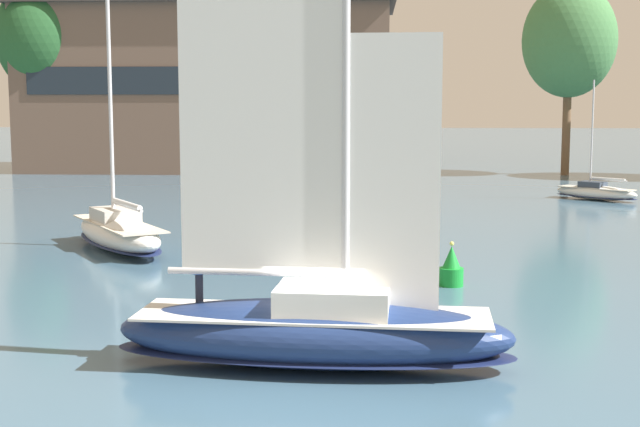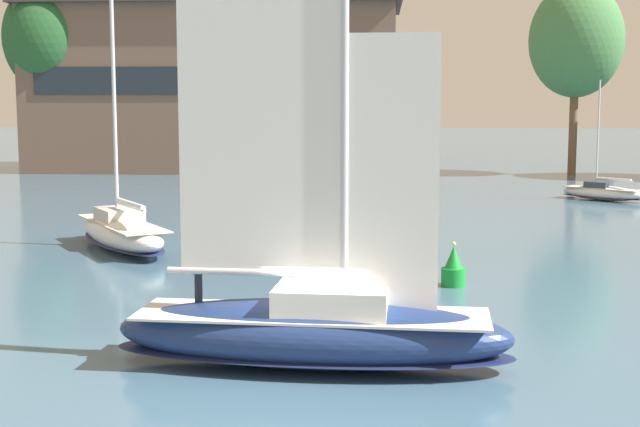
{
  "view_description": "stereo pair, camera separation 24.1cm",
  "coord_description": "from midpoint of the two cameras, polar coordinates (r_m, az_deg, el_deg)",
  "views": [
    {
      "loc": [
        1.34,
        -21.37,
        6.53
      ],
      "look_at": [
        0.0,
        3.0,
        3.45
      ],
      "focal_mm": 50.0,
      "sensor_mm": 36.0,
      "label": 1
    },
    {
      "loc": [
        1.58,
        -21.36,
        6.53
      ],
      "look_at": [
        0.0,
        3.0,
        3.45
      ],
      "focal_mm": 50.0,
      "sensor_mm": 36.0,
      "label": 2
    }
  ],
  "objects": [
    {
      "name": "ground_plane",
      "position": [
        22.39,
        -0.19,
        -9.76
      ],
      "size": [
        400.0,
        400.0,
        0.0
      ],
      "primitive_type": "plane",
      "color": "#42667F"
    },
    {
      "name": "sailboat_moored_outer_mooring",
      "position": [
        40.44,
        -12.37,
        -1.1
      ],
      "size": [
        6.78,
        8.58,
        11.92
      ],
      "color": "white",
      "rests_on": "ground"
    },
    {
      "name": "waterfront_building",
      "position": [
        86.08,
        -6.59,
        8.11
      ],
      "size": [
        34.93,
        14.29,
        15.86
      ],
      "color": "brown",
      "rests_on": "ground"
    },
    {
      "name": "sailboat_main",
      "position": [
        22.1,
        -0.16,
        -7.08
      ],
      "size": [
        10.11,
        3.43,
        13.67
      ],
      "color": "navy",
      "rests_on": "ground"
    },
    {
      "name": "sailboat_moored_mid_channel",
      "position": [
        62.04,
        17.71,
        1.32
      ],
      "size": [
        5.39,
        5.01,
        7.93
      ],
      "color": "white",
      "rests_on": "ground"
    },
    {
      "name": "channel_buoy",
      "position": [
        32.02,
        8.75,
        -3.52
      ],
      "size": [
        0.86,
        0.86,
        1.6
      ],
      "color": "green",
      "rests_on": "ground"
    },
    {
      "name": "tree_shore_center",
      "position": [
        86.87,
        -16.81,
        10.67
      ],
      "size": [
        8.5,
        8.5,
        17.5
      ],
      "color": "brown",
      "rests_on": "ground"
    },
    {
      "name": "tree_shore_left",
      "position": [
        82.42,
        16.16,
        10.58
      ],
      "size": [
        8.18,
        8.18,
        16.84
      ],
      "color": "brown",
      "rests_on": "ground"
    }
  ]
}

